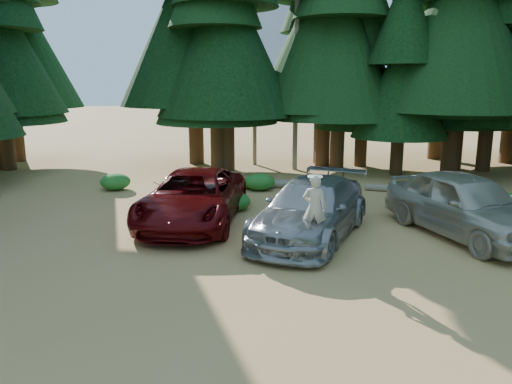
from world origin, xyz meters
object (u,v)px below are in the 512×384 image
Objects in this scene: log_mid at (408,190)px; silver_minivan_center at (311,209)px; frisbee_player at (315,207)px; log_left at (246,185)px; red_pickup at (193,198)px; log_right at (458,201)px; silver_minivan_right at (465,204)px.

silver_minivan_center is at bearing -105.00° from log_mid.
frisbee_player is 8.62m from log_left.
red_pickup reaches higher than log_right.
log_left is at bearing 150.78° from log_right.
log_right is at bearing -125.31° from frisbee_player.
red_pickup is 3.80m from silver_minivan_center.
silver_minivan_right is at bearing -67.32° from log_mid.
red_pickup is 9.44m from log_right.
frisbee_player reaches higher than log_right.
frisbee_player reaches higher than red_pickup.
red_pickup is 3.68× the size of frisbee_player.
silver_minivan_center is 3.51× the size of frisbee_player.
silver_minivan_center is 1.05× the size of log_right.
log_right is at bearing 57.05° from silver_minivan_center.
silver_minivan_center is at bearing -16.67° from red_pickup.
silver_minivan_center reaches higher than log_right.
silver_minivan_center is at bearing -79.47° from log_left.
red_pickup is 5.38m from log_left.
silver_minivan_right reaches higher than log_left.
silver_minivan_right is 9.08m from log_left.
silver_minivan_right reaches higher than log_mid.
log_mid is at bearing -14.73° from log_left.
silver_minivan_right is at bearing -145.84° from frisbee_player.
red_pickup reaches higher than silver_minivan_center.
frisbee_player is at bearing -37.74° from red_pickup.
silver_minivan_right is at bearing 25.64° from silver_minivan_center.
log_left reaches higher than log_mid.
silver_minivan_center is at bearing -155.33° from log_right.
silver_minivan_right reaches higher than log_right.
log_left is 8.15m from log_right.
frisbee_player is at bearing -83.71° from log_left.
silver_minivan_right is 1.64× the size of log_mid.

